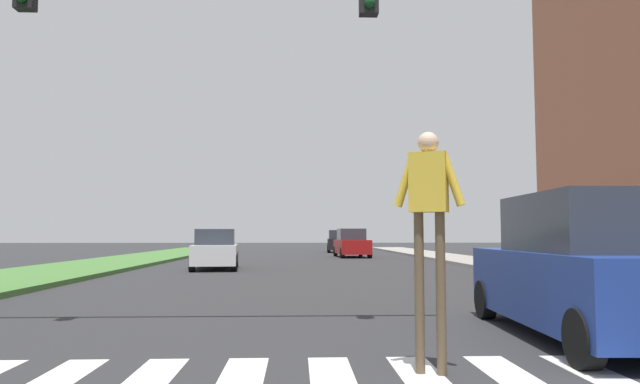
% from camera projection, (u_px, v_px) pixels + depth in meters
% --- Properties ---
extents(ground_plane, '(140.00, 140.00, 0.00)m').
position_uv_depth(ground_plane, '(295.00, 265.00, 26.51)').
color(ground_plane, '#2D2D30').
extents(crosswalk, '(6.75, 2.20, 0.01)m').
position_uv_depth(crosswalk, '(287.00, 382.00, 5.57)').
color(crosswalk, silver).
rests_on(crosswalk, ground_plane).
extents(median_strip, '(4.36, 64.00, 0.15)m').
position_uv_depth(median_strip, '(90.00, 267.00, 24.19)').
color(median_strip, '#477A38').
rests_on(median_strip, ground_plane).
extents(sidewalk_right, '(3.00, 64.00, 0.15)m').
position_uv_depth(sidewalk_right, '(501.00, 266.00, 24.88)').
color(sidewalk_right, '#9E9991').
rests_on(sidewalk_right, ground_plane).
extents(traffic_light_gantry, '(9.29, 0.30, 6.00)m').
position_uv_depth(traffic_light_gantry, '(23.00, 31.00, 8.46)').
color(traffic_light_gantry, gold).
rests_on(traffic_light_gantry, median_strip).
extents(pedestrian_performer, '(0.72, 0.37, 2.49)m').
position_uv_depth(pedestrian_performer, '(429.00, 211.00, 6.01)').
color(pedestrian_performer, brown).
rests_on(pedestrian_performer, ground_plane).
extents(suv_crossing, '(2.15, 4.68, 1.97)m').
position_uv_depth(suv_crossing, '(587.00, 270.00, 7.93)').
color(suv_crossing, navy).
rests_on(suv_crossing, ground_plane).
extents(sedan_midblock, '(2.14, 4.56, 1.62)m').
position_uv_depth(sedan_midblock, '(216.00, 250.00, 23.71)').
color(sedan_midblock, silver).
rests_on(sedan_midblock, ground_plane).
extents(sedan_distant, '(2.08, 4.27, 1.76)m').
position_uv_depth(sedan_distant, '(352.00, 244.00, 35.96)').
color(sedan_distant, maroon).
rests_on(sedan_distant, ground_plane).
extents(sedan_far_horizon, '(1.98, 4.09, 1.74)m').
position_uv_depth(sedan_far_horizon, '(339.00, 242.00, 45.77)').
color(sedan_far_horizon, black).
rests_on(sedan_far_horizon, ground_plane).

